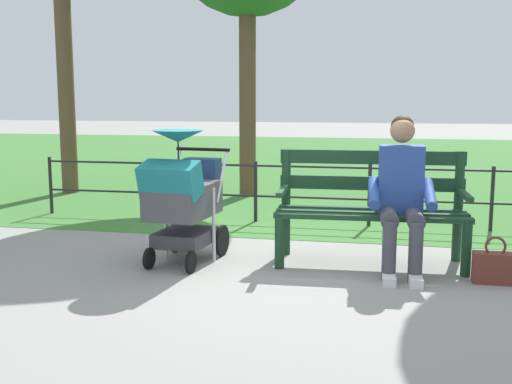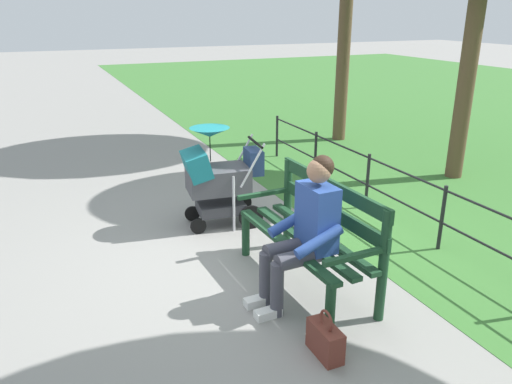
{
  "view_description": "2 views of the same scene",
  "coord_description": "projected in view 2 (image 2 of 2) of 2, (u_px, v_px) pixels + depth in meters",
  "views": [
    {
      "loc": [
        -0.77,
        5.22,
        1.42
      ],
      "look_at": [
        0.29,
        0.02,
        0.61
      ],
      "focal_mm": 43.6,
      "sensor_mm": 36.0,
      "label": 1
    },
    {
      "loc": [
        -4.19,
        1.98,
        2.35
      ],
      "look_at": [
        0.16,
        0.07,
        0.62
      ],
      "focal_mm": 35.08,
      "sensor_mm": 36.0,
      "label": 2
    }
  ],
  "objects": [
    {
      "name": "park_fence",
      "position": [
        402.0,
        192.0,
        5.64
      ],
      "size": [
        6.46,
        0.04,
        0.7
      ],
      "color": "black",
      "rests_on": "ground"
    },
    {
      "name": "park_bench",
      "position": [
        313.0,
        229.0,
        4.43
      ],
      "size": [
        1.62,
        0.67,
        0.96
      ],
      "color": "#193D23",
      "rests_on": "ground"
    },
    {
      "name": "handbag",
      "position": [
        325.0,
        340.0,
        3.58
      ],
      "size": [
        0.32,
        0.14,
        0.37
      ],
      "color": "brown",
      "rests_on": "ground"
    },
    {
      "name": "person_on_bench",
      "position": [
        305.0,
        228.0,
        4.08
      ],
      "size": [
        0.55,
        0.74,
        1.28
      ],
      "color": "#42424C",
      "rests_on": "ground"
    },
    {
      "name": "stroller",
      "position": [
        217.0,
        176.0,
        5.63
      ],
      "size": [
        0.6,
        0.93,
        1.15
      ],
      "color": "black",
      "rests_on": "ground"
    },
    {
      "name": "ground_plane",
      "position": [
        269.0,
        252.0,
        5.16
      ],
      "size": [
        60.0,
        60.0,
        0.0
      ],
      "primitive_type": "plane",
      "color": "gray"
    }
  ]
}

